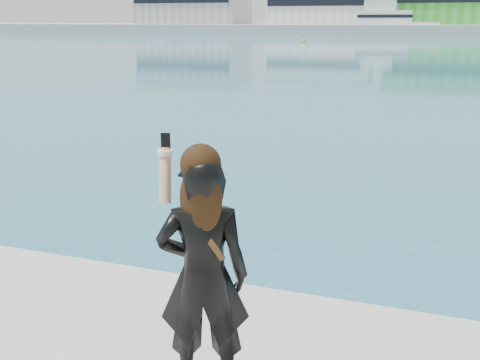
# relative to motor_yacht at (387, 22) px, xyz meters

# --- Properties ---
(far_quay) EXTENTS (320.00, 40.00, 2.00)m
(far_quay) POSITION_rel_motor_yacht_xyz_m (6.30, 15.19, -1.50)
(far_quay) COLOR #9E9E99
(far_quay) RESTS_ON ground
(warehouse_grey_left) EXTENTS (26.52, 16.36, 11.50)m
(warehouse_grey_left) POSITION_rel_motor_yacht_xyz_m (-48.70, 13.17, 5.26)
(warehouse_grey_left) COLOR gray
(warehouse_grey_left) RESTS_ON far_quay
(warehouse_white) EXTENTS (24.48, 15.35, 9.50)m
(warehouse_white) POSITION_rel_motor_yacht_xyz_m (-15.70, 13.17, 4.26)
(warehouse_white) COLOR silver
(warehouse_white) RESTS_ON far_quay
(flagpole_left) EXTENTS (1.28, 0.16, 8.00)m
(flagpole_left) POSITION_rel_motor_yacht_xyz_m (-31.61, 6.19, 4.03)
(flagpole_left) COLOR silver
(flagpole_left) RESTS_ON far_quay
(motor_yacht) EXTENTS (19.41, 6.62, 8.91)m
(motor_yacht) POSITION_rel_motor_yacht_xyz_m (0.00, 0.00, 0.00)
(motor_yacht) COLOR white
(motor_yacht) RESTS_ON ground
(buoy_far) EXTENTS (0.50, 0.50, 0.50)m
(buoy_far) POSITION_rel_motor_yacht_xyz_m (-8.45, -41.69, -2.50)
(buoy_far) COLOR #F4B10C
(buoy_far) RESTS_ON ground
(woman) EXTENTS (0.65, 0.53, 1.62)m
(woman) POSITION_rel_motor_yacht_xyz_m (6.49, -115.20, -0.88)
(woman) COLOR black
(woman) RESTS_ON near_quay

